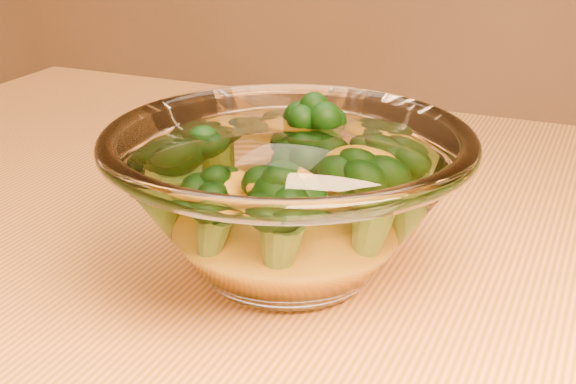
{
  "coord_description": "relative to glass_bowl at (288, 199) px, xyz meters",
  "views": [
    {
      "loc": [
        0.12,
        -0.46,
        1.0
      ],
      "look_at": [
        -0.07,
        -0.02,
        0.81
      ],
      "focal_mm": 50.0,
      "sensor_mm": 36.0,
      "label": 1
    }
  ],
  "objects": [
    {
      "name": "glass_bowl",
      "position": [
        0.0,
        0.0,
        0.0
      ],
      "size": [
        0.24,
        0.24,
        0.1
      ],
      "color": "white",
      "rests_on": "table"
    },
    {
      "name": "cheese_sauce",
      "position": [
        0.0,
        -0.0,
        -0.02
      ],
      "size": [
        0.12,
        0.12,
        0.03
      ],
      "primitive_type": "ellipsoid",
      "color": "orange",
      "rests_on": "glass_bowl"
    },
    {
      "name": "broccoli_heap",
      "position": [
        -0.0,
        0.01,
        0.01
      ],
      "size": [
        0.17,
        0.15,
        0.08
      ],
      "color": "black",
      "rests_on": "cheese_sauce"
    }
  ]
}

